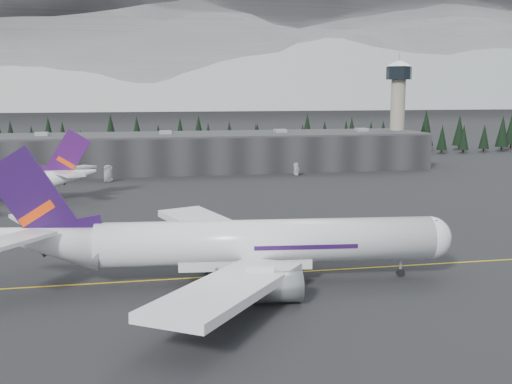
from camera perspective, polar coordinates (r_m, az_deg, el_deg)
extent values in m
plane|color=black|center=(100.47, 2.28, -6.87)|extent=(1400.00, 1400.00, 0.00)
cube|color=gold|center=(98.60, 2.56, -7.17)|extent=(400.00, 0.40, 0.02)
cube|color=black|center=(221.05, -5.43, 3.49)|extent=(160.00, 30.00, 12.00)
cube|color=#333335|center=(220.52, -5.45, 5.12)|extent=(160.00, 30.00, 0.60)
cylinder|color=gray|center=(242.77, 12.45, 6.19)|extent=(5.20, 5.20, 32.00)
cylinder|color=black|center=(242.55, 12.59, 10.26)|extent=(9.20, 9.20, 4.50)
cone|color=silver|center=(242.65, 12.62, 11.07)|extent=(10.00, 10.00, 2.00)
cube|color=black|center=(257.60, -6.31, 4.61)|extent=(360.00, 20.00, 15.00)
cylinder|color=silver|center=(93.29, 0.94, -4.41)|extent=(49.25, 11.37, 6.37)
sphere|color=silver|center=(99.01, 15.16, -3.93)|extent=(6.37, 6.37, 6.37)
cone|color=silver|center=(94.97, -18.58, -4.06)|extent=(18.40, 8.17, 9.23)
cube|color=silver|center=(109.21, -3.37, -3.33)|extent=(19.06, 30.77, 2.72)
cylinder|color=#9C9FA4|center=(104.38, 0.27, -4.92)|extent=(7.28, 4.72, 4.04)
cube|color=silver|center=(77.42, -2.41, -8.59)|extent=(23.65, 29.44, 2.72)
cylinder|color=#9C9FA4|center=(84.07, 1.76, -8.42)|extent=(7.28, 4.72, 4.04)
cube|color=#230D40|center=(94.05, -19.06, -0.84)|extent=(13.43, 1.91, 15.82)
cube|color=#E73C0D|center=(94.28, -18.89, -1.79)|extent=(5.21, 1.12, 3.89)
cube|color=silver|center=(101.22, -19.00, -2.42)|extent=(9.13, 12.62, 0.53)
cube|color=silver|center=(89.16, -20.87, -4.05)|extent=(10.72, 12.26, 0.53)
cylinder|color=black|center=(98.64, 12.74, -6.43)|extent=(0.53, 0.53, 3.19)
cylinder|color=black|center=(98.45, -3.71, -6.25)|extent=(0.53, 0.53, 3.19)
cylinder|color=black|center=(89.28, -3.51, -7.88)|extent=(0.53, 0.53, 3.19)
cone|color=silver|center=(166.81, -16.55, 1.34)|extent=(16.49, 7.21, 8.28)
cube|color=#39104F|center=(166.17, -16.47, 3.00)|extent=(12.07, 1.62, 14.20)
cube|color=#EA3F0D|center=(166.35, -16.51, 2.51)|extent=(4.68, 0.97, 3.50)
cube|color=silver|center=(160.72, -16.27, 1.55)|extent=(8.26, 11.32, 0.48)
cube|color=silver|center=(171.90, -15.61, 2.05)|extent=(9.58, 11.03, 0.48)
imported|color=silver|center=(197.53, -13.02, 1.07)|extent=(4.20, 5.72, 1.44)
imported|color=silver|center=(207.02, 3.63, 1.65)|extent=(4.51, 3.64, 1.44)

